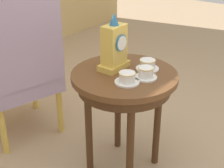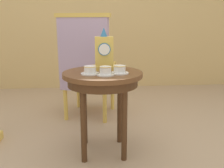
% 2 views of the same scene
% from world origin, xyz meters
% --- Properties ---
extents(ground_plane, '(10.00, 10.00, 0.00)m').
position_xyz_m(ground_plane, '(0.00, 0.00, 0.00)').
color(ground_plane, tan).
extents(wall_back, '(6.00, 0.10, 2.80)m').
position_xyz_m(wall_back, '(0.00, 2.25, 1.40)').
color(wall_back, tan).
rests_on(wall_back, ground).
extents(side_table, '(0.62, 0.62, 0.67)m').
position_xyz_m(side_table, '(0.05, 0.02, 0.59)').
color(side_table, brown).
rests_on(side_table, ground).
extents(teacup_left, '(0.14, 0.14, 0.06)m').
position_xyz_m(teacup_left, '(-0.05, -0.06, 0.70)').
color(teacup_left, white).
rests_on(teacup_left, side_table).
extents(teacup_right, '(0.13, 0.13, 0.07)m').
position_xyz_m(teacup_right, '(0.06, -0.11, 0.70)').
color(teacup_right, white).
rests_on(teacup_right, side_table).
extents(teacup_center, '(0.14, 0.14, 0.06)m').
position_xyz_m(teacup_center, '(0.17, -0.06, 0.70)').
color(teacup_center, white).
rests_on(teacup_center, side_table).
extents(mantel_clock, '(0.19, 0.11, 0.34)m').
position_xyz_m(mantel_clock, '(0.07, 0.11, 0.81)').
color(mantel_clock, gold).
rests_on(mantel_clock, side_table).
extents(armchair, '(0.66, 0.66, 1.14)m').
position_xyz_m(armchair, '(-0.08, 0.81, 0.59)').
color(armchair, '#B299B7').
rests_on(armchair, ground).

